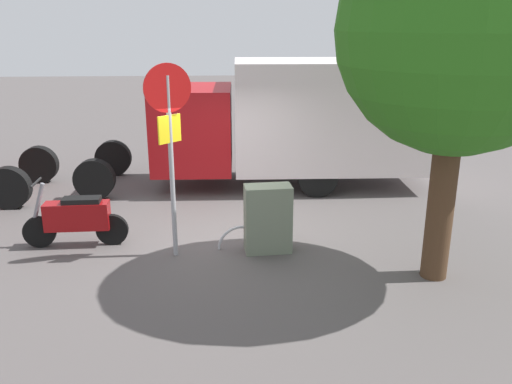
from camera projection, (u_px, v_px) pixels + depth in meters
The scene contains 7 objects.
ground_plane at pixel (233, 234), 9.95m from camera, with size 60.00×60.00×0.00m, color #524D4C.
box_truck_near at pixel (291, 118), 12.46m from camera, with size 8.11×2.37×2.94m.
motorcycle at pixel (77, 218), 9.27m from camera, with size 1.81×0.55×1.20m.
stop_sign at pixel (170, 132), 8.39m from camera, with size 0.71×0.33×3.19m.
street_tree at pixel (460, 33), 7.19m from camera, with size 3.40×3.40×5.37m.
utility_cabinet at pixel (268, 219), 9.04m from camera, with size 0.79×0.42×1.17m, color slate.
bike_rack_hoop at pixel (242, 248), 9.32m from camera, with size 0.85×0.85×0.05m, color #B7B7BC.
Camera 1 is at (0.11, 9.24, 3.80)m, focal length 37.32 mm.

